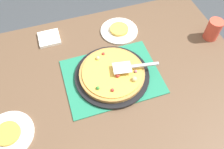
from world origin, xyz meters
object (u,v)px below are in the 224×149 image
object	(u,v)px
pizza	(112,73)
cup_near	(213,30)
served_slice_left	(119,29)
pizza_pan	(112,75)
plate_far_right	(9,135)
pizza_server	(132,67)
napkin_stack	(49,38)
plate_near_left	(119,31)
served_slice_right	(7,133)

from	to	relation	value
pizza	cup_near	size ratio (longest dim) A/B	2.75
served_slice_left	pizza_pan	bearing A→B (deg)	64.64
plate_far_right	pizza_server	bearing A→B (deg)	-167.57
served_slice_left	napkin_stack	distance (m)	0.41
plate_near_left	plate_far_right	bearing A→B (deg)	34.22
plate_far_right	napkin_stack	world-z (taller)	napkin_stack
pizza_pan	cup_near	distance (m)	0.64
pizza	served_slice_right	xyz separation A→B (m)	(0.52, 0.15, -0.02)
served_slice_left	pizza_server	distance (m)	0.32
pizza	served_slice_left	size ratio (longest dim) A/B	3.00
served_slice_left	plate_far_right	bearing A→B (deg)	34.22
pizza	plate_near_left	distance (m)	0.33
served_slice_left	cup_near	size ratio (longest dim) A/B	0.92
served_slice_left	pizza_server	world-z (taller)	pizza_server
plate_far_right	plate_near_left	bearing A→B (deg)	-145.78
plate_near_left	cup_near	world-z (taller)	cup_near
cup_near	pizza_server	distance (m)	0.54
served_slice_right	pizza_server	distance (m)	0.64
pizza_pan	served_slice_left	world-z (taller)	served_slice_left
pizza_pan	napkin_stack	size ratio (longest dim) A/B	3.17
served_slice_right	served_slice_left	bearing A→B (deg)	-145.78
served_slice_left	pizza_server	bearing A→B (deg)	81.86
pizza_server	plate_near_left	bearing A→B (deg)	-98.14
pizza	plate_near_left	bearing A→B (deg)	-115.24
plate_far_right	pizza_server	xyz separation A→B (m)	(-0.62, -0.14, 0.06)
served_slice_right	pizza_server	size ratio (longest dim) A/B	0.47
served_slice_left	napkin_stack	size ratio (longest dim) A/B	0.92
plate_near_left	served_slice_right	size ratio (longest dim) A/B	2.00
plate_far_right	cup_near	bearing A→B (deg)	-168.05
plate_near_left	pizza_pan	bearing A→B (deg)	64.64
pizza_pan	pizza	distance (m)	0.02
cup_near	pizza_server	xyz separation A→B (m)	(0.53, 0.11, 0.01)
pizza_server	napkin_stack	bearing A→B (deg)	-46.52
pizza	plate_far_right	size ratio (longest dim) A/B	1.50
plate_near_left	pizza_server	xyz separation A→B (m)	(0.05, 0.31, 0.06)
pizza_server	napkin_stack	size ratio (longest dim) A/B	1.95
cup_near	served_slice_left	bearing A→B (deg)	-23.07
napkin_stack	served_slice_right	bearing A→B (deg)	63.41
served_slice_left	pizza_server	size ratio (longest dim) A/B	0.47
plate_near_left	plate_far_right	distance (m)	0.80
plate_near_left	napkin_stack	distance (m)	0.41
plate_near_left	served_slice_left	bearing A→B (deg)	0.00
plate_near_left	pizza_server	size ratio (longest dim) A/B	0.94
pizza_pan	pizza	size ratio (longest dim) A/B	1.15
cup_near	napkin_stack	distance (m)	0.93
plate_near_left	napkin_stack	xyz separation A→B (m)	(0.41, -0.06, 0.00)
pizza	napkin_stack	xyz separation A→B (m)	(0.26, -0.36, -0.03)
cup_near	plate_near_left	bearing A→B (deg)	-23.07
served_slice_right	pizza_pan	bearing A→B (deg)	-163.68
plate_near_left	served_slice_left	world-z (taller)	served_slice_left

